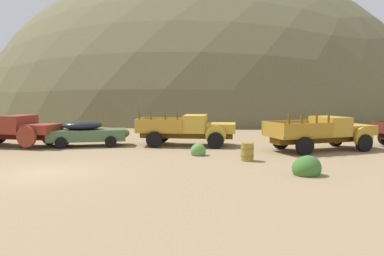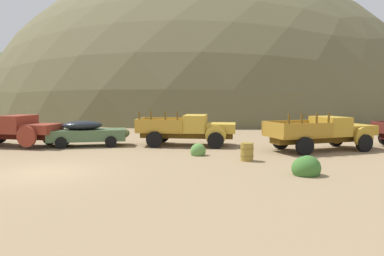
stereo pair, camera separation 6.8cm
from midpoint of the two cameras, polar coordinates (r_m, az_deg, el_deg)
name	(u,v)px [view 1 (the left image)]	position (r m, az deg, el deg)	size (l,w,h in m)	color
ground_plane	(45,173)	(15.81, -22.26, -6.54)	(300.00, 300.00, 0.00)	#937A56
hill_far_right	(19,107)	(100.21, -25.59, 2.96)	(105.92, 89.75, 25.21)	#424C2D
hill_distant	(197,109)	(77.35, 0.77, 2.94)	(77.39, 89.45, 51.60)	brown
hill_center	(306,106)	(103.35, 17.47, 3.28)	(86.17, 53.17, 33.35)	#424C2D
truck_rust_red	(17,130)	(24.30, -25.86, -0.26)	(6.35, 3.95, 1.89)	#42140D
car_weathered_green	(89,133)	(22.94, -15.90, -0.72)	(4.93, 2.22, 1.57)	#47603D
truck_faded_yellow	(194,129)	(22.25, 0.17, -0.21)	(6.27, 3.60, 2.16)	brown
truck_mustard	(328,132)	(21.84, 20.53, -0.64)	(6.58, 3.49, 2.16)	#593D12
oil_drum_spare	(247,152)	(17.39, 8.56, -3.72)	(0.65, 0.65, 0.86)	olive
bush_near_barrel	(307,169)	(14.87, 17.49, -6.12)	(1.14, 1.00, 1.00)	#3D702D
bush_front_right	(198,151)	(18.76, 0.91, -3.64)	(0.80, 0.72, 0.81)	#5B8E42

